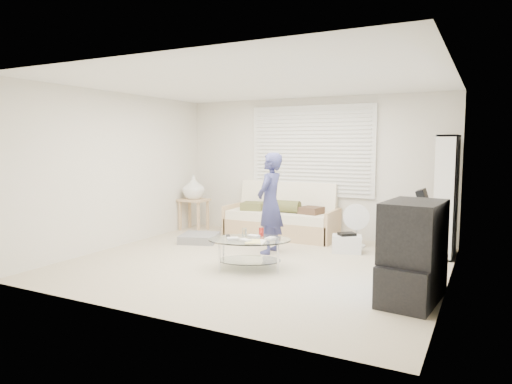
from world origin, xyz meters
The scene contains 13 objects.
ground centered at (0.00, 0.00, 0.00)m, with size 5.00×5.00×0.00m, color tan.
room_shell centered at (0.00, 0.48, 1.63)m, with size 5.02×4.52×2.51m.
window_blinds centered at (0.00, 2.20, 1.55)m, with size 2.32×0.08×1.62m.
futon_sofa centered at (-0.43, 1.87, 0.32)m, with size 2.01×0.81×0.98m.
grey_floor_pillow centered at (-1.50, 0.82, 0.07)m, with size 0.60×0.60×0.14m, color slate.
side_table centered at (-2.22, 1.69, 0.79)m, with size 0.54×0.43×1.06m.
bookshelf centered at (2.32, 1.68, 0.90)m, with size 0.28×0.76×1.80m.
guitar_case centered at (2.12, 1.58, 0.44)m, with size 0.42×0.37×0.98m.
floor_fan centered at (1.00, 1.67, 0.41)m, with size 0.44×0.29×0.71m.
storage_bin centered at (0.96, 1.23, 0.14)m, with size 0.51×0.42×0.31m.
tv_unit centered at (2.20, -0.60, 0.52)m, with size 0.63×1.04×1.07m.
coffee_table centered at (0.08, -0.30, 0.33)m, with size 1.29×1.09×0.53m.
standing_person centered at (-0.08, 0.66, 0.77)m, with size 0.56×0.37×1.54m, color navy.
Camera 1 is at (2.89, -5.59, 1.67)m, focal length 32.00 mm.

